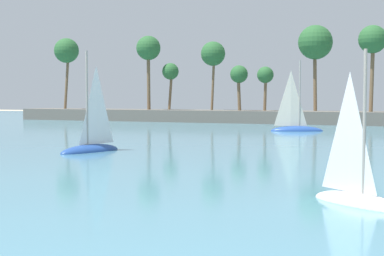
# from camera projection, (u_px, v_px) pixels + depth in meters

# --- Properties ---
(sea) EXTENTS (220.00, 112.02, 0.06)m
(sea) POSITION_uv_depth(u_px,v_px,m) (350.00, 132.00, 62.62)
(sea) COLOR teal
(sea) RESTS_ON ground
(palm_headland) EXTENTS (105.71, 6.81, 13.60)m
(palm_headland) POSITION_uv_depth(u_px,v_px,m) (372.00, 92.00, 76.91)
(palm_headland) COLOR #605B54
(palm_headland) RESTS_ON ground
(sailboat_near_shore) EXTENTS (4.05, 3.32, 5.90)m
(sailboat_near_shore) POSITION_uv_depth(u_px,v_px,m) (357.00, 189.00, 20.98)
(sailboat_near_shore) COLOR white
(sailboat_near_shore) RESTS_ON sea
(sailboat_mid_bay) EXTENTS (2.85, 5.35, 7.43)m
(sailboat_mid_bay) POSITION_uv_depth(u_px,v_px,m) (91.00, 142.00, 40.60)
(sailboat_mid_bay) COLOR #234793
(sailboat_mid_bay) RESTS_ON sea
(sailboat_toward_headland) EXTENTS (5.91, 3.69, 8.24)m
(sailboat_toward_headland) POSITION_uv_depth(u_px,v_px,m) (296.00, 124.00, 63.86)
(sailboat_toward_headland) COLOR #234793
(sailboat_toward_headland) RESTS_ON sea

